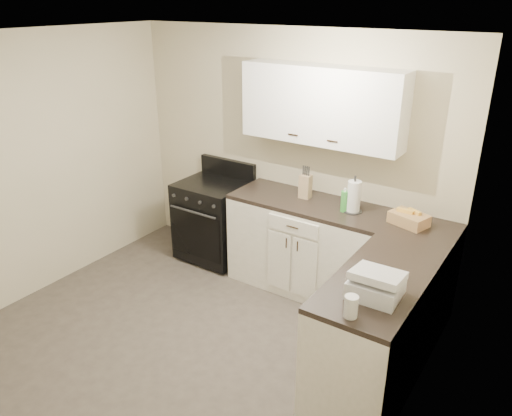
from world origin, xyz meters
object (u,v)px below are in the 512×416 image
Objects in this scene: stove at (213,220)px; knife_block at (305,186)px; wicker_basket at (409,219)px; countertop_grill at (376,288)px; paper_towel at (354,197)px.

knife_block reaches higher than stove.
wicker_basket is 1.23m from countertop_grill.
paper_towel is 0.91× the size of countertop_grill.
wicker_basket reaches higher than stove.
wicker_basket is (1.04, -0.05, -0.06)m from knife_block.
paper_towel reaches higher than knife_block.
countertop_grill is at bearing -81.89° from wicker_basket.
stove is 2.69× the size of countertop_grill.
knife_block is 0.75× the size of wicker_basket.
knife_block is 0.72× the size of countertop_grill.
paper_towel is at bearing -8.48° from knife_block.
paper_towel is at bearing 117.56° from countertop_grill.
stove is 1.73m from paper_towel.
wicker_basket is (0.51, 0.01, -0.10)m from paper_towel.
paper_towel is (0.53, -0.06, 0.03)m from knife_block.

